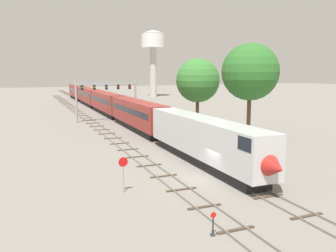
# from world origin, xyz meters

# --- Properties ---
(ground_plane) EXTENTS (400.00, 400.00, 0.00)m
(ground_plane) POSITION_xyz_m (0.00, 0.00, 0.00)
(ground_plane) COLOR gray
(track_main) EXTENTS (2.60, 200.00, 0.16)m
(track_main) POSITION_xyz_m (2.00, 60.00, 0.07)
(track_main) COLOR slate
(track_main) RESTS_ON ground
(track_near) EXTENTS (2.60, 160.00, 0.16)m
(track_near) POSITION_xyz_m (-3.50, 40.00, 0.07)
(track_near) COLOR slate
(track_near) RESTS_ON ground
(passenger_train) EXTENTS (3.04, 115.22, 4.80)m
(passenger_train) POSITION_xyz_m (2.00, 51.41, 2.61)
(passenger_train) COLOR silver
(passenger_train) RESTS_ON ground
(signal_gantry) EXTENTS (12.10, 0.49, 7.83)m
(signal_gantry) POSITION_xyz_m (-0.25, 40.25, 5.77)
(signal_gantry) COLOR #999BA0
(signal_gantry) RESTS_ON ground
(water_tower) EXTENTS (8.77, 8.77, 24.58)m
(water_tower) POSITION_xyz_m (30.43, 99.36, 18.88)
(water_tower) COLOR beige
(water_tower) RESTS_ON ground
(switch_stand) EXTENTS (0.36, 0.24, 1.46)m
(switch_stand) POSITION_xyz_m (-5.10, -10.06, 0.52)
(switch_stand) COLOR black
(switch_stand) RESTS_ON ground
(stop_sign) EXTENTS (0.76, 0.08, 2.88)m
(stop_sign) POSITION_xyz_m (-8.00, -0.81, 1.87)
(stop_sign) COLOR gray
(stop_sign) RESTS_ON ground
(trackside_tree_left) EXTENTS (7.22, 7.22, 11.65)m
(trackside_tree_left) POSITION_xyz_m (11.78, 25.52, 8.01)
(trackside_tree_left) COLOR brown
(trackside_tree_left) RESTS_ON ground
(trackside_tree_mid) EXTENTS (7.83, 7.83, 13.38)m
(trackside_tree_mid) POSITION_xyz_m (13.86, 13.85, 9.44)
(trackside_tree_mid) COLOR brown
(trackside_tree_mid) RESTS_ON ground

